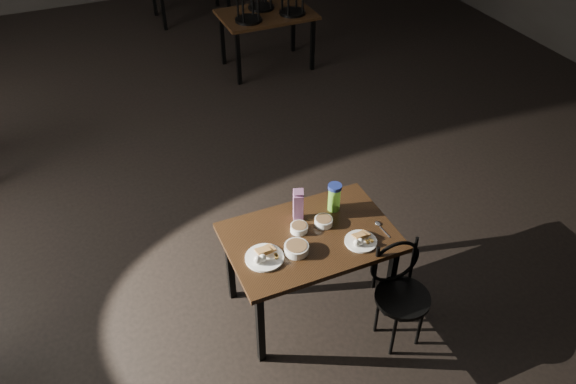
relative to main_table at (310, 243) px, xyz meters
name	(u,v)px	position (x,y,z in m)	size (l,w,h in m)	color
main_table	(310,243)	(0.00, 0.00, 0.00)	(1.20, 0.80, 0.75)	black
plate_left	(264,256)	(-0.39, -0.09, 0.10)	(0.27, 0.27, 0.09)	white
plate_right	(361,240)	(0.29, -0.21, 0.10)	(0.23, 0.23, 0.07)	white
bowl_near	(299,228)	(-0.05, 0.08, 0.11)	(0.13, 0.13, 0.05)	white
bowl_far	(324,221)	(0.14, 0.07, 0.11)	(0.13, 0.13, 0.05)	white
bowl_big	(296,248)	(-0.16, -0.11, 0.11)	(0.17, 0.17, 0.06)	white
juice_carton	(298,205)	(-0.01, 0.20, 0.21)	(0.09, 0.09, 0.28)	#841878
water_bottle	(334,197)	(0.28, 0.19, 0.19)	(0.11, 0.11, 0.23)	#6EC239
spoon	(379,225)	(0.50, -0.10, 0.08)	(0.04, 0.19, 0.01)	silver
bentwood_chair	(399,286)	(0.47, -0.48, -0.18)	(0.40, 0.39, 0.83)	black
bg_table_right	(267,11)	(1.26, 3.98, 0.11)	(1.20, 0.80, 1.48)	black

